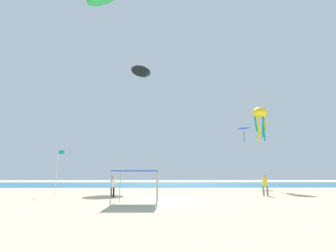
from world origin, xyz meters
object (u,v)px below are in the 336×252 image
Objects in this scene: person_near_tent at (265,183)px; kite_delta_black at (141,70)px; kite_diamond_blue at (244,129)px; person_leftmost at (113,185)px; canopy_tent at (137,172)px; banner_flag at (58,168)px; kite_octopus_yellow at (260,114)px.

kite_delta_black is at bearing 142.29° from person_near_tent.
person_near_tent is at bearing 154.80° from kite_diamond_blue.
person_leftmost is 0.37× the size of kite_delta_black.
canopy_tent is 1.52× the size of kite_diamond_blue.
kite_diamond_blue is (22.56, 14.26, 6.38)m from banner_flag.
kite_octopus_yellow reaches higher than canopy_tent.
canopy_tent reaches higher than person_leftmost.
canopy_tent is at bearing -38.25° from banner_flag.
kite_octopus_yellow is (23.06, 8.77, 7.42)m from banner_flag.
person_near_tent is at bearing 159.42° from kite_delta_black.
kite_octopus_yellow is at bearing 172.62° from kite_diamond_blue.
kite_delta_black reaches higher than kite_octopus_yellow.
kite_octopus_yellow is at bearing 20.82° from banner_flag.
banner_flag is 25.77m from kite_octopus_yellow.
banner_flag reaches higher than canopy_tent.
kite_diamond_blue is (14.45, 20.66, 6.76)m from canopy_tent.
banner_flag is 0.88× the size of kite_octopus_yellow.
banner_flag is (-19.25, 0.58, 1.36)m from person_near_tent.
banner_flag is 1.90× the size of kite_diamond_blue.
kite_octopus_yellow is 0.98× the size of kite_delta_black.
banner_flag reaches higher than person_near_tent.
canopy_tent is at bearing 59.02° from person_leftmost.
person_near_tent is at bearing -93.95° from kite_octopus_yellow.
kite_octopus_yellow is at bearing 151.28° from person_leftmost.
kite_diamond_blue is at bearing 55.03° from canopy_tent.
kite_delta_black is 20.36m from kite_diamond_blue.
person_leftmost is 0.82× the size of kite_diamond_blue.
person_leftmost is (-2.59, 4.81, -1.04)m from canopy_tent.
canopy_tent is at bearing -136.53° from person_near_tent.
kite_delta_black reaches higher than person_leftmost.
banner_flag is at bearing 141.75° from canopy_tent.
banner_flag is at bearing 109.69° from kite_diamond_blue.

